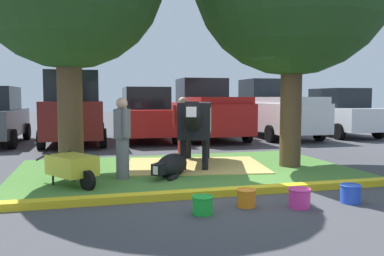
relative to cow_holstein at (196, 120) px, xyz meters
name	(u,v)px	position (x,y,z in m)	size (l,w,h in m)	color
ground_plane	(226,186)	(-0.04, -2.26, -1.11)	(80.00, 80.00, 0.00)	#424247
grass_island	(186,170)	(-0.37, -0.49, -1.10)	(7.46, 4.60, 0.02)	#477A33
curb_yellow	(221,192)	(-0.37, -2.94, -1.05)	(8.66, 0.24, 0.12)	yellow
hay_bedding	(195,165)	(-0.04, -0.10, -1.09)	(3.20, 2.40, 0.04)	tan
cow_holstein	(196,120)	(0.00, 0.00, 0.00)	(1.41, 3.05, 1.57)	black
calf_lying	(171,166)	(-0.85, -1.18, -0.87)	(1.05, 1.23, 0.48)	black
person_handler	(122,136)	(-1.85, -1.17, -0.23)	(0.34, 0.52, 1.65)	slate
person_visitor_near	(183,126)	(-0.06, 1.09, -0.22)	(0.52, 0.34, 1.66)	maroon
wheelbarrow	(73,166)	(-2.80, -1.59, -0.72)	(1.20, 1.49, 0.63)	gold
bucket_green	(203,204)	(-0.97, -3.86, -0.98)	(0.32, 0.32, 0.26)	green
bucket_orange	(246,198)	(-0.23, -3.67, -0.97)	(0.30, 0.30, 0.27)	orange
bucket_pink	(299,198)	(0.52, -3.93, -0.96)	(0.34, 0.34, 0.29)	#EA3893
bucket_blue	(350,193)	(1.44, -3.89, -0.96)	(0.33, 0.33, 0.29)	blue
suv_black	(74,108)	(-2.95, 5.54, 0.16)	(2.19, 4.63, 2.52)	maroon
sedan_red	(146,115)	(-0.36, 5.84, -0.13)	(2.08, 4.43, 2.02)	red
pickup_truck_maroon	(207,111)	(2.14, 6.07, 0.00)	(2.30, 5.44, 2.42)	red
pickup_truck_black	(274,110)	(5.00, 5.92, 0.00)	(2.30, 5.44, 2.42)	silver
hatchback_white	(338,113)	(7.87, 5.65, -0.13)	(2.08, 4.43, 2.02)	silver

